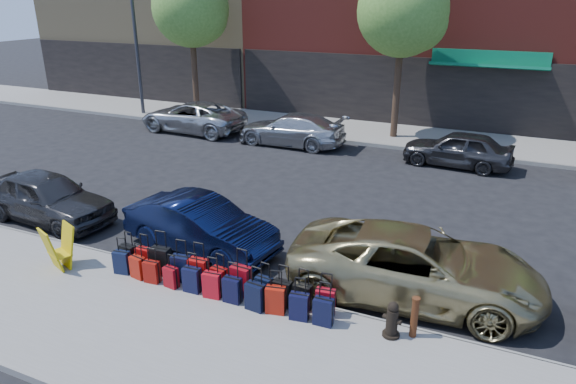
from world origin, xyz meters
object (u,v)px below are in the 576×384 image
at_px(car_far_2, 458,149).
at_px(display_rack, 59,248).
at_px(car_near_2, 415,265).
at_px(tree_center, 406,14).
at_px(tree_left, 193,10).
at_px(car_far_0, 193,117).
at_px(car_far_1, 291,129).
at_px(car_near_1, 201,225).
at_px(streetlight, 138,26).
at_px(fire_hydrant, 392,320).
at_px(bollard, 414,317).
at_px(suitcase_front_5, 219,279).
at_px(car_near_0, 47,197).

bearing_deg(car_far_2, display_rack, -27.71).
relative_size(display_rack, car_near_2, 0.19).
bearing_deg(tree_center, car_far_2, -43.80).
relative_size(tree_left, car_near_2, 1.34).
xyz_separation_m(tree_center, car_far_0, (-9.27, -2.45, -4.70)).
height_order(tree_left, car_far_1, tree_left).
distance_m(tree_left, car_near_1, 15.83).
height_order(streetlight, car_far_2, streetlight).
xyz_separation_m(car_far_0, car_far_2, (12.22, -0.38, -0.03)).
distance_m(car_far_0, car_far_1, 5.25).
height_order(tree_center, car_near_2, tree_center).
distance_m(fire_hydrant, car_far_2, 11.58).
height_order(car_near_1, car_far_2, car_far_2).
bearing_deg(car_near_2, car_far_2, -2.76).
relative_size(fire_hydrant, bollard, 0.88).
distance_m(tree_center, bollard, 15.45).
relative_size(tree_left, car_far_0, 1.41).
bearing_deg(car_near_2, tree_left, 43.08).
relative_size(car_near_1, car_near_2, 0.77).
xyz_separation_m(fire_hydrant, display_rack, (-7.73, -0.60, 0.17)).
height_order(tree_left, car_near_1, tree_left).
height_order(car_far_1, car_far_2, same).
height_order(tree_left, tree_center, same).
height_order(suitcase_front_5, car_near_0, car_near_0).
height_order(suitcase_front_5, car_near_2, car_near_2).
xyz_separation_m(suitcase_front_5, car_near_0, (-6.63, 1.46, 0.31)).
bearing_deg(car_far_1, tree_center, 124.26).
bearing_deg(car_near_0, car_far_2, -41.54).
bearing_deg(car_near_1, car_far_0, 42.00).
relative_size(display_rack, car_far_1, 0.22).
distance_m(suitcase_front_5, car_near_2, 4.26).
relative_size(bollard, car_near_0, 0.20).
distance_m(fire_hydrant, car_far_1, 13.75).
height_order(tree_center, car_near_1, tree_center).
relative_size(car_near_2, car_far_0, 1.05).
bearing_deg(car_far_2, car_near_0, -41.57).
xyz_separation_m(display_rack, car_near_1, (2.35, 2.37, 0.02)).
distance_m(tree_left, display_rack, 16.82).
xyz_separation_m(tree_left, streetlight, (-2.94, -0.70, -0.75)).
relative_size(display_rack, car_near_0, 0.25).
bearing_deg(tree_center, fire_hydrant, -77.59).
relative_size(car_far_1, car_far_2, 1.17).
bearing_deg(streetlight, tree_left, 13.39).
xyz_separation_m(car_far_1, car_far_2, (6.97, -0.14, -0.00)).
xyz_separation_m(tree_left, car_far_0, (1.23, -2.45, -4.70)).
xyz_separation_m(car_near_0, car_near_2, (10.50, 0.28, 0.03)).
bearing_deg(car_far_2, car_near_2, 5.60).
height_order(tree_left, car_near_2, tree_left).
xyz_separation_m(car_near_0, car_far_2, (10.22, 10.04, -0.04)).
xyz_separation_m(car_near_2, car_far_0, (-12.50, 10.14, -0.04)).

